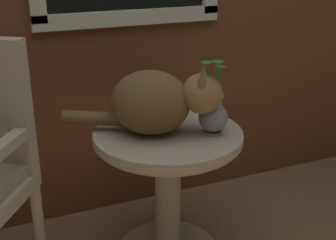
{
  "coord_description": "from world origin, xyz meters",
  "views": [
    {
      "loc": [
        -0.6,
        -1.33,
        1.32
      ],
      "look_at": [
        0.07,
        0.25,
        0.65
      ],
      "focal_mm": 49.2,
      "sensor_mm": 36.0,
      "label": 1
    }
  ],
  "objects": [
    {
      "name": "wicker_side_table",
      "position": [
        0.07,
        0.25,
        0.42
      ],
      "size": [
        0.61,
        0.61,
        0.6
      ],
      "color": "#B2A893",
      "rests_on": "ground_plane"
    },
    {
      "name": "cat",
      "position": [
        0.03,
        0.26,
        0.74
      ],
      "size": [
        0.58,
        0.39,
        0.27
      ],
      "color": "brown",
      "rests_on": "wicker_side_table"
    },
    {
      "name": "pewter_vase_with_ivy",
      "position": [
        0.23,
        0.16,
        0.69
      ],
      "size": [
        0.12,
        0.12,
        0.31
      ],
      "color": "gray",
      "rests_on": "wicker_side_table"
    }
  ]
}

